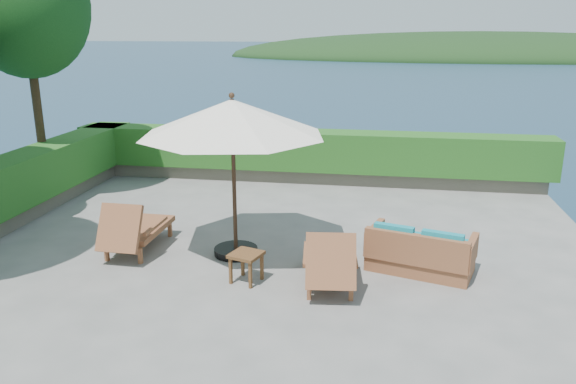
% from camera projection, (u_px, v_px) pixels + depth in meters
% --- Properties ---
extents(ground, '(12.00, 12.00, 0.00)m').
position_uv_depth(ground, '(263.00, 265.00, 9.64)').
color(ground, gray).
rests_on(ground, ground).
extents(foundation, '(12.00, 12.00, 3.00)m').
position_uv_depth(foundation, '(264.00, 345.00, 10.07)').
color(foundation, '#595147').
rests_on(foundation, ocean).
extents(offshore_island, '(126.00, 57.60, 12.60)m').
position_uv_depth(offshore_island, '(478.00, 57.00, 139.10)').
color(offshore_island, black).
rests_on(offshore_island, ocean).
extents(planter_wall_far, '(12.00, 0.60, 0.36)m').
position_uv_depth(planter_wall_far, '(306.00, 175.00, 14.89)').
color(planter_wall_far, '#6A6455').
rests_on(planter_wall_far, ground).
extents(hedge_far, '(12.40, 0.90, 1.00)m').
position_uv_depth(hedge_far, '(307.00, 150.00, 14.70)').
color(hedge_far, '#204E16').
rests_on(hedge_far, planter_wall_far).
extents(tree_far, '(2.80, 2.80, 6.03)m').
position_uv_depth(tree_far, '(25.00, 5.00, 12.38)').
color(tree_far, '#402D18').
rests_on(tree_far, ground).
extents(patio_umbrella, '(3.82, 3.82, 2.89)m').
position_uv_depth(patio_umbrella, '(232.00, 119.00, 9.43)').
color(patio_umbrella, black).
rests_on(patio_umbrella, ground).
extents(lounge_left, '(0.85, 1.82, 1.04)m').
position_uv_depth(lounge_left, '(135.00, 229.00, 10.12)').
color(lounge_left, '#925835').
rests_on(lounge_left, ground).
extents(lounge_right, '(0.94, 1.87, 1.04)m').
position_uv_depth(lounge_right, '(330.00, 260.00, 8.78)').
color(lounge_right, '#925835').
rests_on(lounge_right, ground).
extents(side_table, '(0.58, 0.58, 0.49)m').
position_uv_depth(side_table, '(246.00, 258.00, 8.91)').
color(side_table, brown).
rests_on(side_table, ground).
extents(wicker_loveseat, '(1.89, 1.33, 0.84)m').
position_uv_depth(wicker_loveseat, '(420.00, 253.00, 9.30)').
color(wicker_loveseat, '#925835').
rests_on(wicker_loveseat, ground).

